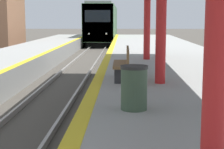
% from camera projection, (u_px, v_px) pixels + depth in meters
% --- Properties ---
extents(train, '(2.89, 17.32, 4.33)m').
position_uv_depth(train, '(103.00, 23.00, 42.37)').
color(train, black).
rests_on(train, ground).
extents(trash_bin, '(0.53, 0.53, 0.85)m').
position_uv_depth(trash_bin, '(134.00, 88.00, 7.15)').
color(trash_bin, '#384C38').
rests_on(trash_bin, platform_right).
extents(bench, '(0.44, 1.70, 0.92)m').
position_uv_depth(bench, '(123.00, 63.00, 10.70)').
color(bench, brown).
rests_on(bench, platform_right).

